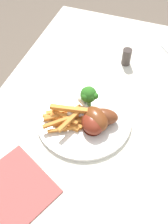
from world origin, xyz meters
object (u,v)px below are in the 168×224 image
at_px(dining_table, 106,130).
at_px(pepper_shaker, 126,57).
at_px(carrot_fries_pile, 66,118).
at_px(dinner_plate, 84,118).
at_px(broccoli_floret_front, 89,96).
at_px(chicken_drumstick_far, 101,116).
at_px(chicken_drumstick_near, 93,122).
at_px(chicken_drumstick_extra, 95,118).

relative_size(dining_table, pepper_shaker, 16.22).
xyz_separation_m(carrot_fries_pile, pepper_shaker, (-0.29, 0.09, 0.00)).
bearing_deg(dinner_plate, dining_table, 142.10).
bearing_deg(pepper_shaker, dining_table, 0.48).
xyz_separation_m(dining_table, pepper_shaker, (-0.19, -0.00, 0.16)).
distance_m(broccoli_floret_front, chicken_drumstick_far, 0.07).
distance_m(broccoli_floret_front, chicken_drumstick_near, 0.08).
height_order(dining_table, chicken_drumstick_extra, chicken_drumstick_extra).
distance_m(dinner_plate, broccoli_floret_front, 0.06).
relative_size(broccoli_floret_front, pepper_shaker, 1.21).
bearing_deg(broccoli_floret_front, pepper_shaker, 166.79).
height_order(dining_table, chicken_drumstick_near, chicken_drumstick_near).
bearing_deg(chicken_drumstick_near, dining_table, 167.05).
bearing_deg(chicken_drumstick_extra, chicken_drumstick_near, -12.89).
xyz_separation_m(dinner_plate, chicken_drumstick_near, (0.02, 0.03, 0.03)).
distance_m(dinner_plate, carrot_fries_pile, 0.05).
xyz_separation_m(chicken_drumstick_extra, pepper_shaker, (-0.28, 0.02, -0.01)).
xyz_separation_m(dinner_plate, pepper_shaker, (-0.26, 0.05, 0.02)).
relative_size(dining_table, chicken_drumstick_far, 6.66).
bearing_deg(carrot_fries_pile, chicken_drumstick_extra, 103.26).
bearing_deg(chicken_drumstick_near, carrot_fries_pile, -86.06).
bearing_deg(broccoli_floret_front, dinner_plate, 0.62).
bearing_deg(dinner_plate, carrot_fries_pile, -54.36).
bearing_deg(pepper_shaker, dinner_plate, -11.22).
bearing_deg(dining_table, chicken_drumstick_near, -12.95).
bearing_deg(chicken_drumstick_near, chicken_drumstick_extra, 167.11).
bearing_deg(chicken_drumstick_far, dinner_plate, -89.18).
height_order(dining_table, chicken_drumstick_far, chicken_drumstick_far).
height_order(chicken_drumstick_near, pepper_shaker, same).
relative_size(chicken_drumstick_far, pepper_shaker, 2.43).
distance_m(chicken_drumstick_far, chicken_drumstick_extra, 0.02).
bearing_deg(chicken_drumstick_extra, carrot_fries_pile, -76.74).
height_order(chicken_drumstick_near, chicken_drumstick_extra, chicken_drumstick_extra).
bearing_deg(chicken_drumstick_near, broccoli_floret_front, -152.56).
height_order(dinner_plate, chicken_drumstick_near, chicken_drumstick_near).
relative_size(dinner_plate, broccoli_floret_front, 3.84).
bearing_deg(broccoli_floret_front, chicken_drumstick_extra, 35.43).
bearing_deg(dining_table, broccoli_floret_front, -60.85).
xyz_separation_m(broccoli_floret_front, carrot_fries_pile, (0.07, -0.04, -0.03)).
bearing_deg(dining_table, pepper_shaker, -179.52).
bearing_deg(chicken_drumstick_far, carrot_fries_pile, -71.16).
relative_size(dinner_plate, chicken_drumstick_far, 1.91).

